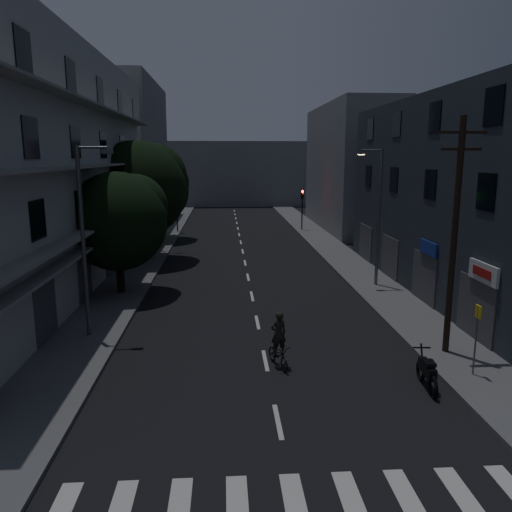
{
  "coord_description": "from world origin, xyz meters",
  "views": [
    {
      "loc": [
        -1.52,
        -11.42,
        7.69
      ],
      "look_at": [
        0.0,
        12.0,
        3.0
      ],
      "focal_mm": 35.0,
      "sensor_mm": 36.0,
      "label": 1
    }
  ],
  "objects": [
    {
      "name": "ground",
      "position": [
        0.0,
        25.0,
        0.0
      ],
      "size": [
        160.0,
        160.0,
        0.0
      ],
      "primitive_type": "plane",
      "color": "black",
      "rests_on": "ground"
    },
    {
      "name": "sidewalk_left",
      "position": [
        -7.5,
        25.0,
        0.07
      ],
      "size": [
        3.0,
        90.0,
        0.15
      ],
      "primitive_type": "cube",
      "color": "#565659",
      "rests_on": "ground"
    },
    {
      "name": "sidewalk_right",
      "position": [
        7.5,
        25.0,
        0.07
      ],
      "size": [
        3.0,
        90.0,
        0.15
      ],
      "primitive_type": "cube",
      "color": "#565659",
      "rests_on": "ground"
    },
    {
      "name": "lane_markings",
      "position": [
        0.0,
        31.25,
        0.01
      ],
      "size": [
        0.15,
        60.5,
        0.01
      ],
      "color": "beige",
      "rests_on": "ground"
    },
    {
      "name": "building_left",
      "position": [
        -11.98,
        18.0,
        6.99
      ],
      "size": [
        7.0,
        36.0,
        14.0
      ],
      "color": "#B2B2AD",
      "rests_on": "ground"
    },
    {
      "name": "building_right",
      "position": [
        11.99,
        14.0,
        5.5
      ],
      "size": [
        6.19,
        28.0,
        11.0
      ],
      "color": "#282F37",
      "rests_on": "ground"
    },
    {
      "name": "building_far_left",
      "position": [
        -12.0,
        48.0,
        8.0
      ],
      "size": [
        6.0,
        20.0,
        16.0
      ],
      "primitive_type": "cube",
      "color": "slate",
      "rests_on": "ground"
    },
    {
      "name": "building_far_right",
      "position": [
        12.0,
        42.0,
        6.5
      ],
      "size": [
        6.0,
        20.0,
        13.0
      ],
      "primitive_type": "cube",
      "color": "slate",
      "rests_on": "ground"
    },
    {
      "name": "building_far_end",
      "position": [
        0.0,
        70.0,
        5.0
      ],
      "size": [
        24.0,
        8.0,
        10.0
      ],
      "primitive_type": "cube",
      "color": "slate",
      "rests_on": "ground"
    },
    {
      "name": "tree_near",
      "position": [
        -7.34,
        16.46,
        4.37
      ],
      "size": [
        5.48,
        5.48,
        6.75
      ],
      "color": "black",
      "rests_on": "sidewalk_left"
    },
    {
      "name": "tree_mid",
      "position": [
        -7.67,
        25.59,
        5.6
      ],
      "size": [
        7.08,
        7.08,
        8.71
      ],
      "color": "black",
      "rests_on": "sidewalk_left"
    },
    {
      "name": "tree_far",
      "position": [
        -7.65,
        35.3,
        4.8
      ],
      "size": [
        6.0,
        6.0,
        7.42
      ],
      "color": "black",
      "rests_on": "sidewalk_left"
    },
    {
      "name": "traffic_signal_far_right",
      "position": [
        6.68,
        40.22,
        3.1
      ],
      "size": [
        0.28,
        0.37,
        4.1
      ],
      "color": "black",
      "rests_on": "sidewalk_right"
    },
    {
      "name": "traffic_signal_far_left",
      "position": [
        -6.29,
        39.84,
        3.1
      ],
      "size": [
        0.28,
        0.37,
        4.1
      ],
      "color": "black",
      "rests_on": "sidewalk_left"
    },
    {
      "name": "street_lamp_left_near",
      "position": [
        -7.27,
        9.46,
        4.6
      ],
      "size": [
        1.51,
        0.25,
        8.0
      ],
      "color": "#515458",
      "rests_on": "sidewalk_left"
    },
    {
      "name": "street_lamp_right",
      "position": [
        7.43,
        17.11,
        4.6
      ],
      "size": [
        1.51,
        0.25,
        8.0
      ],
      "color": "slate",
      "rests_on": "sidewalk_right"
    },
    {
      "name": "street_lamp_left_far",
      "position": [
        -7.32,
        30.05,
        4.6
      ],
      "size": [
        1.51,
        0.25,
        8.0
      ],
      "color": "#5B5E63",
      "rests_on": "sidewalk_left"
    },
    {
      "name": "utility_pole",
      "position": [
        7.15,
        6.64,
        4.87
      ],
      "size": [
        1.8,
        0.24,
        9.0
      ],
      "color": "black",
      "rests_on": "sidewalk_right"
    },
    {
      "name": "bus_stop_sign",
      "position": [
        7.18,
        4.48,
        1.89
      ],
      "size": [
        0.06,
        0.35,
        2.52
      ],
      "color": "#595B60",
      "rests_on": "sidewalk_right"
    },
    {
      "name": "motorcycle",
      "position": [
        5.25,
        3.86,
        0.53
      ],
      "size": [
        0.61,
        2.1,
        1.34
      ],
      "rotation": [
        0.0,
        0.0,
        -0.09
      ],
      "color": "black",
      "rests_on": "ground"
    },
    {
      "name": "cyclist",
      "position": [
        0.44,
        5.94,
        0.72
      ],
      "size": [
        1.07,
        1.77,
        2.12
      ],
      "rotation": [
        0.0,
        0.0,
        0.31
      ],
      "color": "black",
      "rests_on": "ground"
    }
  ]
}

